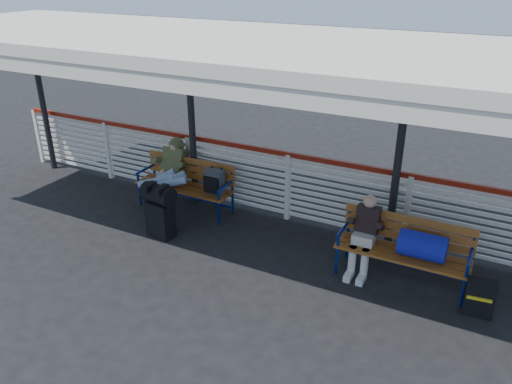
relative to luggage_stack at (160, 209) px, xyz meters
The scene contains 9 objects.
ground 1.72m from the luggage_stack, 14.71° to the right, with size 60.00×60.00×0.00m, color black.
fence 2.18m from the luggage_stack, 43.01° to the left, with size 12.08×0.08×1.24m.
canopy 3.04m from the luggage_stack, 15.81° to the left, with size 12.60×3.60×3.16m.
luggage_stack is the anchor object (origin of this frame).
bench_left 1.04m from the luggage_stack, 91.51° to the left, with size 1.80×0.56×0.92m.
bench_right 3.93m from the luggage_stack, ahead, with size 1.80×0.56×0.92m.
traveler_man 0.81m from the luggage_stack, 116.70° to the left, with size 0.94×1.64×0.77m.
companion_person 3.25m from the luggage_stack, ahead, with size 0.32×0.66×1.15m.
suitcase_side 4.81m from the luggage_stack, ahead, with size 0.37×0.25×0.49m.
Camera 1 is at (3.06, -5.23, 4.09)m, focal length 35.00 mm.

